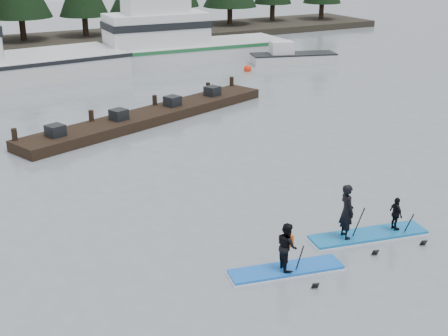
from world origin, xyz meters
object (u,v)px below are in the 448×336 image
fishing_boat_medium (176,52)px  paddleboard_duo (364,222)px  floating_dock (151,116)px  paddleboard_solo (287,255)px

fishing_boat_medium → paddleboard_duo: 30.12m
floating_dock → paddleboard_duo: (0.76, -15.12, 0.30)m
fishing_boat_medium → paddleboard_solo: 31.59m
fishing_boat_medium → paddleboard_duo: bearing=-100.6°
fishing_boat_medium → floating_dock: size_ratio=1.10×
floating_dock → paddleboard_solo: bearing=-118.4°
paddleboard_solo → floating_dock: bearing=92.9°
fishing_boat_medium → paddleboard_solo: (-10.25, -29.88, -0.16)m
fishing_boat_medium → paddleboard_duo: fishing_boat_medium is taller
floating_dock → paddleboard_duo: 15.14m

